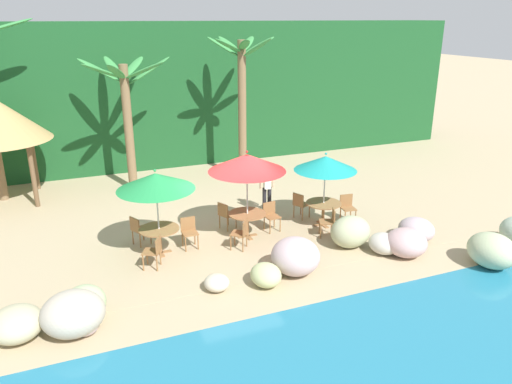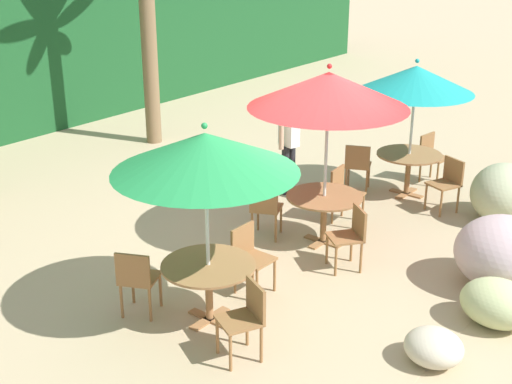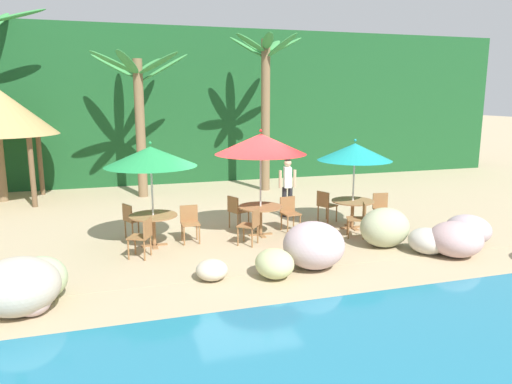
{
  "view_description": "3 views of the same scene",
  "coord_description": "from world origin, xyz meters",
  "px_view_note": "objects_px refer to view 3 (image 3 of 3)",
  "views": [
    {
      "loc": [
        -4.29,
        -12.51,
        6.16
      ],
      "look_at": [
        0.79,
        0.04,
        1.34
      ],
      "focal_mm": 34.57,
      "sensor_mm": 36.0,
      "label": 1
    },
    {
      "loc": [
        -7.4,
        -5.01,
        4.44
      ],
      "look_at": [
        -0.78,
        0.22,
        1.13
      ],
      "focal_mm": 48.95,
      "sensor_mm": 36.0,
      "label": 2
    },
    {
      "loc": [
        -3.02,
        -11.11,
        3.43
      ],
      "look_at": [
        0.42,
        0.12,
        1.07
      ],
      "focal_mm": 33.88,
      "sensor_mm": 36.0,
      "label": 3
    }
  ],
  "objects_px": {
    "chair_red_seaward": "(289,211)",
    "chair_teal_inland": "(325,204)",
    "umbrella_red": "(261,144)",
    "dining_table_teal": "(353,205)",
    "chair_teal_seaward": "(382,207)",
    "chair_red_left": "(252,224)",
    "dining_table_green": "(153,220)",
    "palm_tree_second": "(139,95)",
    "umbrella_green": "(151,156)",
    "chair_green_left": "(143,235)",
    "chair_red_inland": "(236,210)",
    "chair_teal_left": "(360,217)",
    "chair_green_inland": "(132,218)",
    "palm_tree_third": "(265,86)",
    "waiter_in_white": "(287,183)",
    "chair_green_seaward": "(190,221)",
    "dining_table_red": "(261,211)",
    "umbrella_teal": "(355,152)"
  },
  "relations": [
    {
      "from": "chair_red_seaward",
      "to": "chair_teal_inland",
      "type": "bearing_deg",
      "value": 20.96
    },
    {
      "from": "umbrella_red",
      "to": "dining_table_teal",
      "type": "bearing_deg",
      "value": -1.79
    },
    {
      "from": "chair_teal_seaward",
      "to": "chair_red_left",
      "type": "bearing_deg",
      "value": -170.59
    },
    {
      "from": "dining_table_green",
      "to": "palm_tree_second",
      "type": "xyz_separation_m",
      "value": [
        0.16,
        5.8,
        2.82
      ]
    },
    {
      "from": "umbrella_green",
      "to": "dining_table_green",
      "type": "xyz_separation_m",
      "value": [
        0.0,
        0.0,
        -1.47
      ]
    },
    {
      "from": "chair_green_left",
      "to": "umbrella_red",
      "type": "height_order",
      "value": "umbrella_red"
    },
    {
      "from": "chair_green_left",
      "to": "chair_red_inland",
      "type": "bearing_deg",
      "value": 33.8
    },
    {
      "from": "chair_green_left",
      "to": "umbrella_red",
      "type": "relative_size",
      "value": 0.33
    },
    {
      "from": "dining_table_green",
      "to": "chair_red_left",
      "type": "height_order",
      "value": "chair_red_left"
    },
    {
      "from": "chair_teal_left",
      "to": "chair_green_inland",
      "type": "bearing_deg",
      "value": 164.29
    },
    {
      "from": "chair_green_left",
      "to": "chair_green_inland",
      "type": "bearing_deg",
      "value": 95.99
    },
    {
      "from": "chair_red_inland",
      "to": "palm_tree_third",
      "type": "bearing_deg",
      "value": 63.86
    },
    {
      "from": "chair_teal_left",
      "to": "palm_tree_second",
      "type": "distance_m",
      "value": 8.6
    },
    {
      "from": "chair_red_seaward",
      "to": "chair_teal_inland",
      "type": "distance_m",
      "value": 1.33
    },
    {
      "from": "dining_table_teal",
      "to": "waiter_in_white",
      "type": "relative_size",
      "value": 0.65
    },
    {
      "from": "chair_red_inland",
      "to": "palm_tree_third",
      "type": "xyz_separation_m",
      "value": [
        2.37,
        4.82,
        3.25
      ]
    },
    {
      "from": "chair_green_seaward",
      "to": "chair_teal_seaward",
      "type": "distance_m",
      "value": 5.13
    },
    {
      "from": "chair_red_seaward",
      "to": "dining_table_red",
      "type": "bearing_deg",
      "value": -167.37
    },
    {
      "from": "chair_red_left",
      "to": "umbrella_red",
      "type": "bearing_deg",
      "value": 58.34
    },
    {
      "from": "chair_green_left",
      "to": "chair_teal_left",
      "type": "distance_m",
      "value": 5.17
    },
    {
      "from": "chair_teal_seaward",
      "to": "waiter_in_white",
      "type": "height_order",
      "value": "waiter_in_white"
    },
    {
      "from": "umbrella_green",
      "to": "chair_red_seaward",
      "type": "relative_size",
      "value": 2.79
    },
    {
      "from": "umbrella_green",
      "to": "chair_green_inland",
      "type": "height_order",
      "value": "umbrella_green"
    },
    {
      "from": "chair_teal_left",
      "to": "palm_tree_second",
      "type": "height_order",
      "value": "palm_tree_second"
    },
    {
      "from": "chair_green_seaward",
      "to": "chair_red_inland",
      "type": "distance_m",
      "value": 1.55
    },
    {
      "from": "palm_tree_second",
      "to": "dining_table_red",
      "type": "bearing_deg",
      "value": -66.54
    },
    {
      "from": "chair_teal_inland",
      "to": "chair_green_seaward",
      "type": "bearing_deg",
      "value": -169.66
    },
    {
      "from": "chair_green_seaward",
      "to": "chair_teal_left",
      "type": "height_order",
      "value": "same"
    },
    {
      "from": "chair_green_inland",
      "to": "waiter_in_white",
      "type": "distance_m",
      "value": 4.51
    },
    {
      "from": "chair_red_inland",
      "to": "waiter_in_white",
      "type": "height_order",
      "value": "waiter_in_white"
    },
    {
      "from": "dining_table_red",
      "to": "chair_teal_left",
      "type": "bearing_deg",
      "value": -21.69
    },
    {
      "from": "chair_red_inland",
      "to": "umbrella_teal",
      "type": "xyz_separation_m",
      "value": [
        2.93,
        -0.82,
        1.5
      ]
    },
    {
      "from": "chair_green_inland",
      "to": "umbrella_red",
      "type": "relative_size",
      "value": 0.33
    },
    {
      "from": "chair_teal_inland",
      "to": "chair_teal_left",
      "type": "distance_m",
      "value": 1.57
    },
    {
      "from": "chair_red_left",
      "to": "umbrella_green",
      "type": "bearing_deg",
      "value": 164.44
    },
    {
      "from": "umbrella_green",
      "to": "dining_table_red",
      "type": "relative_size",
      "value": 2.21
    },
    {
      "from": "dining_table_red",
      "to": "chair_green_inland",
      "type": "bearing_deg",
      "value": 168.91
    },
    {
      "from": "chair_teal_inland",
      "to": "chair_teal_left",
      "type": "relative_size",
      "value": 1.0
    },
    {
      "from": "chair_red_inland",
      "to": "chair_teal_left",
      "type": "relative_size",
      "value": 1.0
    },
    {
      "from": "chair_red_inland",
      "to": "chair_red_left",
      "type": "distance_m",
      "value": 1.47
    },
    {
      "from": "chair_red_left",
      "to": "chair_teal_inland",
      "type": "height_order",
      "value": "same"
    },
    {
      "from": "umbrella_green",
      "to": "chair_teal_left",
      "type": "bearing_deg",
      "value": -9.02
    },
    {
      "from": "chair_red_inland",
      "to": "waiter_in_white",
      "type": "xyz_separation_m",
      "value": [
        1.73,
        0.83,
        0.47
      ]
    },
    {
      "from": "dining_table_red",
      "to": "chair_red_seaward",
      "type": "relative_size",
      "value": 1.26
    },
    {
      "from": "umbrella_red",
      "to": "umbrella_teal",
      "type": "height_order",
      "value": "umbrella_red"
    },
    {
      "from": "palm_tree_second",
      "to": "palm_tree_third",
      "type": "distance_m",
      "value": 4.41
    },
    {
      "from": "chair_red_seaward",
      "to": "umbrella_teal",
      "type": "bearing_deg",
      "value": -9.04
    },
    {
      "from": "umbrella_green",
      "to": "chair_green_left",
      "type": "height_order",
      "value": "umbrella_green"
    },
    {
      "from": "chair_green_seaward",
      "to": "umbrella_red",
      "type": "distance_m",
      "value": 2.5
    },
    {
      "from": "chair_teal_left",
      "to": "palm_tree_third",
      "type": "xyz_separation_m",
      "value": [
        -0.32,
        6.46,
        3.25
      ]
    }
  ]
}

